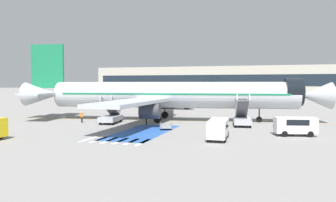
# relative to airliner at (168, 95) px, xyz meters

# --- Properties ---
(ground_plane) EXTENTS (600.00, 600.00, 0.00)m
(ground_plane) POSITION_rel_airliner_xyz_m (0.67, 0.25, -3.95)
(ground_plane) COLOR gray
(apron_leadline_yellow) EXTENTS (79.94, 11.50, 0.01)m
(apron_leadline_yellow) POSITION_rel_airliner_xyz_m (0.67, 0.10, -3.94)
(apron_leadline_yellow) COLOR gold
(apron_leadline_yellow) RESTS_ON ground_plane
(apron_stand_patch_blue) EXTENTS (5.33, 13.63, 0.01)m
(apron_stand_patch_blue) POSITION_rel_airliner_xyz_m (0.67, -12.13, -3.94)
(apron_stand_patch_blue) COLOR #2856A8
(apron_stand_patch_blue) RESTS_ON ground_plane
(apron_walkway_bar_0) EXTENTS (0.44, 3.60, 0.01)m
(apron_walkway_bar_0) POSITION_rel_airliner_xyz_m (-2.93, -18.31, -3.94)
(apron_walkway_bar_0) COLOR silver
(apron_walkway_bar_0) RESTS_ON ground_plane
(apron_walkway_bar_1) EXTENTS (0.44, 3.60, 0.01)m
(apron_walkway_bar_1) POSITION_rel_airliner_xyz_m (-1.73, -18.31, -3.94)
(apron_walkway_bar_1) COLOR silver
(apron_walkway_bar_1) RESTS_ON ground_plane
(apron_walkway_bar_2) EXTENTS (0.44, 3.60, 0.01)m
(apron_walkway_bar_2) POSITION_rel_airliner_xyz_m (-0.53, -18.31, -3.94)
(apron_walkway_bar_2) COLOR silver
(apron_walkway_bar_2) RESTS_ON ground_plane
(apron_walkway_bar_3) EXTENTS (0.44, 3.60, 0.01)m
(apron_walkway_bar_3) POSITION_rel_airliner_xyz_m (0.67, -18.31, -3.94)
(apron_walkway_bar_3) COLOR silver
(apron_walkway_bar_3) RESTS_ON ground_plane
(apron_walkway_bar_4) EXTENTS (0.44, 3.60, 0.01)m
(apron_walkway_bar_4) POSITION_rel_airliner_xyz_m (1.87, -18.31, -3.94)
(apron_walkway_bar_4) COLOR silver
(apron_walkway_bar_4) RESTS_ON ground_plane
(apron_walkway_bar_5) EXTENTS (0.44, 3.60, 0.01)m
(apron_walkway_bar_5) POSITION_rel_airliner_xyz_m (3.07, -18.31, -3.94)
(apron_walkway_bar_5) COLOR silver
(apron_walkway_bar_5) RESTS_ON ground_plane
(airliner) EXTENTS (47.07, 36.80, 11.97)m
(airliner) POSITION_rel_airliner_xyz_m (0.00, 0.00, 0.00)
(airliner) COLOR #B7BCC4
(airliner) RESTS_ON ground_plane
(boarding_stairs_forward) EXTENTS (2.85, 5.45, 4.39)m
(boarding_stairs_forward) POSITION_rel_airliner_xyz_m (11.30, -2.97, -2.90)
(boarding_stairs_forward) COLOR #ADB2BA
(boarding_stairs_forward) RESTS_ON ground_plane
(boarding_stairs_aft) EXTENTS (2.85, 5.45, 4.04)m
(boarding_stairs_aft) POSITION_rel_airliner_xyz_m (-6.87, -5.54, -2.95)
(boarding_stairs_aft) COLOR #ADB2BA
(boarding_stairs_aft) RESTS_ON ground_plane
(fuel_tanker) EXTENTS (9.84, 2.90, 3.47)m
(fuel_tanker) POSITION_rel_airliner_xyz_m (-6.02, 21.86, -2.19)
(fuel_tanker) COLOR #38383D
(fuel_tanker) RESTS_ON ground_plane
(service_van_0) EXTENTS (1.99, 5.01, 2.04)m
(service_van_0) POSITION_rel_airliner_xyz_m (9.81, -14.51, -2.72)
(service_van_0) COLOR silver
(service_van_0) RESTS_ON ground_plane
(service_van_1) EXTENTS (4.62, 2.72, 2.02)m
(service_van_1) POSITION_rel_airliner_xyz_m (17.49, -9.76, -2.73)
(service_van_1) COLOR silver
(service_van_1) RESTS_ON ground_plane
(baggage_cart) EXTENTS (2.28, 2.95, 0.87)m
(baggage_cart) POSITION_rel_airliner_xyz_m (2.43, -8.84, -3.69)
(baggage_cart) COLOR gray
(baggage_cart) RESTS_ON ground_plane
(ground_crew_0) EXTENTS (0.49, 0.39, 1.63)m
(ground_crew_0) POSITION_rel_airliner_xyz_m (-11.24, -6.16, -3.01)
(ground_crew_0) COLOR #191E38
(ground_crew_0) RESTS_ON ground_plane
(ground_crew_1) EXTENTS (0.30, 0.46, 1.72)m
(ground_crew_1) POSITION_rel_airliner_xyz_m (-1.48, -5.51, -2.95)
(ground_crew_1) COLOR black
(ground_crew_1) RESTS_ON ground_plane
(terminal_building) EXTENTS (111.83, 12.10, 12.44)m
(terminal_building) POSITION_rel_airliner_xyz_m (-0.99, 86.91, 2.27)
(terminal_building) COLOR #B2AD9E
(terminal_building) RESTS_ON ground_plane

